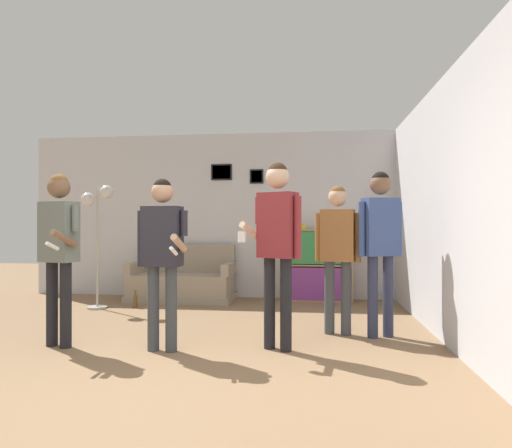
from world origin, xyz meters
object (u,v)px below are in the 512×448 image
bookshelf (318,265)px  person_player_foreground_center (162,246)px  person_spectator_near_bookshelf (338,244)px  bottle_on_floor (135,301)px  couch (183,282)px  drinking_cup (303,226)px  person_spectator_far_right (380,234)px  person_player_foreground_left (59,240)px  person_watcher_holding_cup (277,233)px  floor_lamp (97,214)px

bookshelf → person_player_foreground_center: person_player_foreground_center is taller
person_player_foreground_center → person_spectator_near_bookshelf: bearing=27.3°
person_player_foreground_center → person_spectator_near_bookshelf: 1.90m
person_player_foreground_center → bottle_on_floor: person_player_foreground_center is taller
person_player_foreground_center → couch: bearing=102.4°
bookshelf → drinking_cup: drinking_cup is taller
person_spectator_far_right → bottle_on_floor: bearing=157.8°
person_player_foreground_left → person_watcher_holding_cup: person_watcher_holding_cup is taller
couch → bookshelf: bookshelf is taller
person_player_foreground_left → person_watcher_holding_cup: size_ratio=0.94×
drinking_cup → person_player_foreground_left: bearing=-127.7°
couch → bookshelf: (2.14, 0.20, 0.27)m
bookshelf → person_spectator_far_right: bearing=-74.5°
couch → person_spectator_near_bookshelf: (2.32, -1.98, 0.70)m
person_spectator_far_right → drinking_cup: person_spectator_far_right is taller
person_spectator_far_right → person_player_foreground_center: bearing=-159.5°
person_spectator_far_right → drinking_cup: (-0.86, 2.25, 0.08)m
floor_lamp → person_watcher_holding_cup: (2.72, -1.83, -0.23)m
couch → person_spectator_far_right: bearing=-36.6°
person_watcher_holding_cup → drinking_cup: person_watcher_holding_cup is taller
drinking_cup → bookshelf: bearing=-0.2°
bookshelf → person_player_foreground_left: bearing=-130.4°
floor_lamp → bottle_on_floor: (0.52, 0.12, -1.25)m
person_watcher_holding_cup → drinking_cup: 2.88m
bookshelf → person_spectator_near_bookshelf: size_ratio=0.69×
couch → bookshelf: 2.16m
person_watcher_holding_cup → person_spectator_far_right: person_watcher_holding_cup is taller
person_player_foreground_left → person_spectator_near_bookshelf: (2.75, 0.85, -0.05)m
bookshelf → person_player_foreground_center: 3.43m
person_player_foreground_center → person_watcher_holding_cup: (1.08, 0.18, 0.12)m
bookshelf → person_watcher_holding_cup: 2.95m
couch → person_player_foreground_center: size_ratio=1.00×
person_player_foreground_left → bottle_on_floor: person_player_foreground_left is taller
floor_lamp → person_player_foreground_left: 2.09m
person_spectator_near_bookshelf → bottle_on_floor: size_ratio=6.38×
person_player_foreground_center → person_watcher_holding_cup: size_ratio=0.91×
person_spectator_far_right → bottle_on_floor: (-3.25, 1.33, -1.00)m
person_watcher_holding_cup → bottle_on_floor: bearing=138.4°
couch → person_spectator_near_bookshelf: bearing=-40.4°
person_watcher_holding_cup → floor_lamp: bearing=146.0°
person_spectator_far_right → person_watcher_holding_cup: bearing=-149.5°
person_player_foreground_left → person_spectator_near_bookshelf: bearing=17.1°
floor_lamp → person_spectator_far_right: 3.97m
person_player_foreground_left → floor_lamp: bearing=106.2°
person_spectator_far_right → drinking_cup: size_ratio=19.51×
couch → bottle_on_floor: couch is taller
drinking_cup → person_watcher_holding_cup: bearing=-93.9°
person_spectator_near_bookshelf → drinking_cup: size_ratio=17.97×
drinking_cup → floor_lamp: bearing=-160.4°
floor_lamp → person_spectator_near_bookshelf: bearing=-18.8°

